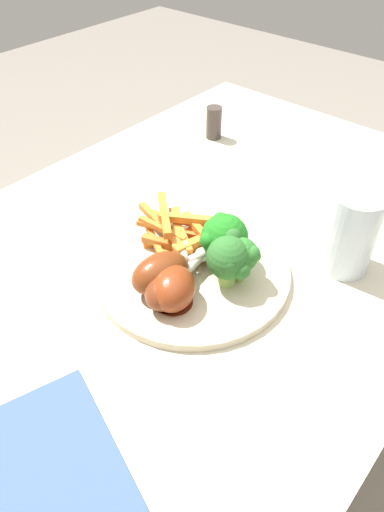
# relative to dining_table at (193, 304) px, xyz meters

# --- Properties ---
(ground_plane) EXTENTS (6.00, 6.00, 0.00)m
(ground_plane) POSITION_rel_dining_table_xyz_m (0.00, 0.00, -0.61)
(ground_plane) COLOR gray
(dining_table) EXTENTS (1.01, 0.67, 0.73)m
(dining_table) POSITION_rel_dining_table_xyz_m (0.00, 0.00, 0.00)
(dining_table) COLOR beige
(dining_table) RESTS_ON ground_plane
(dinner_plate) EXTENTS (0.26, 0.26, 0.01)m
(dinner_plate) POSITION_rel_dining_table_xyz_m (0.05, 0.04, 0.13)
(dinner_plate) COLOR beige
(dinner_plate) RESTS_ON dining_table
(broccoli_floret_front) EXTENTS (0.06, 0.06, 0.07)m
(broccoli_floret_front) POSITION_rel_dining_table_xyz_m (0.04, 0.09, 0.18)
(broccoli_floret_front) COLOR #91BD57
(broccoli_floret_front) RESTS_ON dinner_plate
(broccoli_floret_middle) EXTENTS (0.05, 0.05, 0.06)m
(broccoli_floret_middle) POSITION_rel_dining_table_xyz_m (0.02, 0.10, 0.18)
(broccoli_floret_middle) COLOR #91B550
(broccoli_floret_middle) RESTS_ON dinner_plate
(broccoli_floret_back) EXTENTS (0.07, 0.06, 0.07)m
(broccoli_floret_back) POSITION_rel_dining_table_xyz_m (0.01, 0.06, 0.18)
(broccoli_floret_back) COLOR #84AD56
(broccoli_floret_back) RESTS_ON dinner_plate
(carrot_fries_pile) EXTENTS (0.12, 0.14, 0.04)m
(carrot_fries_pile) POSITION_rel_dining_table_xyz_m (0.02, -0.01, 0.16)
(carrot_fries_pile) COLOR orange
(carrot_fries_pile) RESTS_ON dinner_plate
(chicken_drumstick_near) EXTENTS (0.12, 0.09, 0.05)m
(chicken_drumstick_near) POSITION_rel_dining_table_xyz_m (0.10, 0.06, 0.16)
(chicken_drumstick_near) COLOR #5B1E0C
(chicken_drumstick_near) RESTS_ON dinner_plate
(chicken_drumstick_far) EXTENTS (0.12, 0.06, 0.04)m
(chicken_drumstick_far) POSITION_rel_dining_table_xyz_m (0.11, 0.05, 0.16)
(chicken_drumstick_far) COLOR #4B1B0D
(chicken_drumstick_far) RESTS_ON dinner_plate
(chicken_drumstick_extra) EXTENTS (0.14, 0.07, 0.05)m
(chicken_drumstick_extra) POSITION_rel_dining_table_xyz_m (0.10, 0.03, 0.16)
(chicken_drumstick_extra) COLOR #4E1C0B
(chicken_drumstick_extra) RESTS_ON dinner_plate
(water_glass) EXTENTS (0.07, 0.07, 0.12)m
(water_glass) POSITION_rel_dining_table_xyz_m (-0.10, 0.18, 0.18)
(water_glass) COLOR silver
(water_glass) RESTS_ON dining_table
(napkin) EXTENTS (0.19, 0.20, 0.00)m
(napkin) POSITION_rel_dining_table_xyz_m (0.34, 0.10, 0.13)
(napkin) COLOR #3D5684
(napkin) RESTS_ON dining_table
(pepper_shaker) EXTENTS (0.03, 0.03, 0.06)m
(pepper_shaker) POSITION_rel_dining_table_xyz_m (-0.27, -0.18, 0.16)
(pepper_shaker) COLOR #423833
(pepper_shaker) RESTS_ON dining_table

